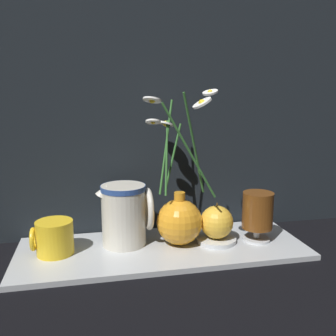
% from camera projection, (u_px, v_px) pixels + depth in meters
% --- Properties ---
extents(ground_plane, '(6.00, 6.00, 0.00)m').
position_uv_depth(ground_plane, '(163.00, 251.00, 0.87)').
color(ground_plane, black).
extents(shelf, '(0.66, 0.24, 0.01)m').
position_uv_depth(shelf, '(163.00, 249.00, 0.87)').
color(shelf, '#B2B7BC').
rests_on(shelf, ground_plane).
extents(backdrop_wall, '(1.16, 0.02, 1.10)m').
position_uv_depth(backdrop_wall, '(151.00, 13.00, 0.90)').
color(backdrop_wall, black).
rests_on(backdrop_wall, ground_plane).
extents(vase_with_flowers, '(0.16, 0.21, 0.36)m').
position_uv_depth(vase_with_flowers, '(179.00, 217.00, 0.87)').
color(vase_with_flowers, orange).
rests_on(vase_with_flowers, shelf).
extents(yellow_mug, '(0.09, 0.08, 0.08)m').
position_uv_depth(yellow_mug, '(54.00, 238.00, 0.82)').
color(yellow_mug, yellow).
rests_on(yellow_mug, shelf).
extents(ceramic_pitcher, '(0.13, 0.10, 0.15)m').
position_uv_depth(ceramic_pitcher, '(125.00, 212.00, 0.87)').
color(ceramic_pitcher, beige).
rests_on(ceramic_pitcher, shelf).
extents(tea_glass, '(0.07, 0.07, 0.12)m').
position_uv_depth(tea_glass, '(258.00, 212.00, 0.89)').
color(tea_glass, silver).
rests_on(tea_glass, shelf).
extents(saucer_plate, '(0.10, 0.10, 0.01)m').
position_uv_depth(saucer_plate, '(217.00, 240.00, 0.89)').
color(saucer_plate, silver).
rests_on(saucer_plate, shelf).
extents(orange_fruit, '(0.08, 0.08, 0.09)m').
position_uv_depth(orange_fruit, '(217.00, 223.00, 0.88)').
color(orange_fruit, gold).
rests_on(orange_fruit, saucer_plate).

